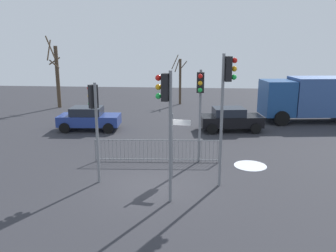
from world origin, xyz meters
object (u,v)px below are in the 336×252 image
Objects in this scene: delivery_truck at (314,97)px; bare_tree_left at (57,74)px; car_black_mid at (230,119)px; traffic_light_mid_left at (166,108)px; traffic_light_foreground_right at (94,110)px; direction_sign_post at (174,142)px; bare_tree_centre at (180,80)px; car_blue_near at (89,118)px; traffic_light_mid_right at (226,91)px; traffic_light_rear_left at (200,96)px.

bare_tree_left is (-19.91, 3.76, 1.08)m from delivery_truck.
traffic_light_mid_left is at bearing -114.69° from car_black_mid.
car_black_mid is at bearing 11.01° from traffic_light_foreground_right.
bare_tree_left reaches higher than traffic_light_mid_left.
delivery_truck reaches higher than direction_sign_post.
traffic_light_mid_left reaches higher than bare_tree_centre.
car_black_mid is (3.08, 10.32, -2.57)m from traffic_light_mid_left.
traffic_light_mid_left is 19.84m from bare_tree_centre.
car_black_mid is (6.01, 8.76, -2.15)m from traffic_light_foreground_right.
car_black_mid is 6.85m from delivery_truck.
bare_tree_left is at bearing -18.13° from delivery_truck.
traffic_light_foreground_right reaches higher than direction_sign_post.
traffic_light_mid_left is 20.37m from bare_tree_left.
direction_sign_post is at bearing 44.32° from delivery_truck.
direction_sign_post reaches higher than car_black_mid.
traffic_light_mid_left is 1.14× the size of car_black_mid.
direction_sign_post is 9.71m from car_blue_near.
direction_sign_post is at bearing -55.57° from car_blue_near.
car_blue_near is (-2.90, 8.19, -2.15)m from traffic_light_foreground_right.
traffic_light_foreground_right is 0.67× the size of bare_tree_left.
traffic_light_foreground_right is at bearing -132.53° from car_black_mid.
bare_tree_centre is at bearing 172.05° from traffic_light_mid_right.
bare_tree_centre is at bearing 13.98° from bare_tree_left.
traffic_light_mid_left is 0.76× the size of bare_tree_left.
car_blue_near is (-7.89, 8.18, -2.92)m from traffic_light_mid_right.
traffic_light_rear_left reaches higher than traffic_light_foreground_right.
direction_sign_post is at bearing -34.53° from traffic_light_foreground_right.
delivery_truck is 20.29m from bare_tree_left.
bare_tree_left is (-7.90, 15.68, -0.09)m from traffic_light_foreground_right.
bare_tree_centre is (-0.60, 19.80, -1.16)m from traffic_light_mid_left.
traffic_light_foreground_right is 1.46× the size of direction_sign_post.
bare_tree_left reaches higher than car_black_mid.
traffic_light_rear_left is at bearing -47.61° from bare_tree_left.
traffic_light_mid_right is 2.79m from traffic_light_rear_left.
car_black_mid is at bearing -4.21° from traffic_light_mid_left.
traffic_light_rear_left is 4.81m from traffic_light_foreground_right.
direction_sign_post is at bearing -121.33° from traffic_light_mid_right.
traffic_light_mid_left is at bearing -72.63° from traffic_light_foreground_right.
direction_sign_post is 0.37× the size of delivery_truck.
traffic_light_foreground_right is 10.84m from car_black_mid.
direction_sign_post reaches higher than car_blue_near.
bare_tree_left is (-10.93, 15.15, 1.29)m from direction_sign_post.
traffic_light_rear_left reaches higher than car_blue_near.
car_blue_near is 0.53× the size of delivery_truck.
traffic_light_mid_right is at bearing 113.42° from traffic_light_rear_left.
traffic_light_foreground_right is (-4.99, -0.01, -0.77)m from traffic_light_mid_right.
bare_tree_centre is at bearing 59.19° from car_blue_near.
traffic_light_mid_right reaches higher than car_black_mid.
direction_sign_post is 18.73m from bare_tree_left.
traffic_light_mid_right is 20.32m from bare_tree_left.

